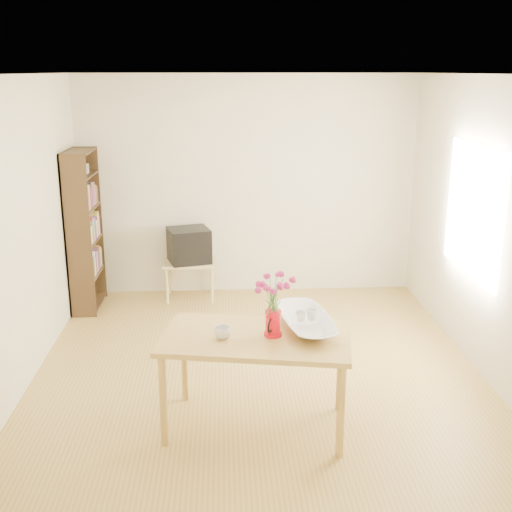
{
  "coord_description": "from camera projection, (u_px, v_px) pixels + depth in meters",
  "views": [
    {
      "loc": [
        -0.29,
        -5.3,
        2.63
      ],
      "look_at": [
        0.0,
        0.3,
        1.0
      ],
      "focal_mm": 45.0,
      "sensor_mm": 36.0,
      "label": 1
    }
  ],
  "objects": [
    {
      "name": "bookshelf",
      "position": [
        85.0,
        236.0,
        7.19
      ],
      "size": [
        0.28,
        0.7,
        1.8
      ],
      "color": "black",
      "rests_on": "ground"
    },
    {
      "name": "bowl",
      "position": [
        306.0,
        295.0,
        4.81
      ],
      "size": [
        0.61,
        0.61,
        0.51
      ],
      "primitive_type": "imported",
      "rotation": [
        0.0,
        0.0,
        0.13
      ],
      "color": "white",
      "rests_on": "table"
    },
    {
      "name": "pitcher",
      "position": [
        273.0,
        324.0,
        4.7
      ],
      "size": [
        0.13,
        0.2,
        0.2
      ],
      "rotation": [
        0.0,
        0.0,
        -0.37
      ],
      "color": "red",
      "rests_on": "table"
    },
    {
      "name": "mug",
      "position": [
        223.0,
        333.0,
        4.66
      ],
      "size": [
        0.15,
        0.15,
        0.09
      ],
      "primitive_type": "imported",
      "rotation": [
        0.0,
        0.0,
        3.5
      ],
      "color": "white",
      "rests_on": "table"
    },
    {
      "name": "television",
      "position": [
        189.0,
        244.0,
        7.52
      ],
      "size": [
        0.55,
        0.53,
        0.4
      ],
      "rotation": [
        0.0,
        0.0,
        0.27
      ],
      "color": "black",
      "rests_on": "tv_stand"
    },
    {
      "name": "teacup_b",
      "position": [
        312.0,
        300.0,
        4.85
      ],
      "size": [
        0.1,
        0.1,
        0.07
      ],
      "primitive_type": "imported",
      "rotation": [
        0.0,
        0.0,
        2.13
      ],
      "color": "white",
      "rests_on": "bowl"
    },
    {
      "name": "flowers",
      "position": [
        273.0,
        291.0,
        4.62
      ],
      "size": [
        0.22,
        0.22,
        0.32
      ],
      "primitive_type": null,
      "color": "#E7368D",
      "rests_on": "pitcher"
    },
    {
      "name": "room",
      "position": [
        261.0,
        232.0,
        5.48
      ],
      "size": [
        4.5,
        4.5,
        4.5
      ],
      "color": "olive",
      "rests_on": "ground"
    },
    {
      "name": "tv_stand",
      "position": [
        190.0,
        267.0,
        7.58
      ],
      "size": [
        0.6,
        0.45,
        0.46
      ],
      "color": "tan",
      "rests_on": "ground"
    },
    {
      "name": "table",
      "position": [
        256.0,
        346.0,
        4.74
      ],
      "size": [
        1.5,
        1.02,
        0.75
      ],
      "rotation": [
        0.0,
        0.0,
        -0.18
      ],
      "color": "#B28A3D",
      "rests_on": "ground"
    },
    {
      "name": "teacup_a",
      "position": [
        301.0,
        302.0,
        4.82
      ],
      "size": [
        0.09,
        0.09,
        0.06
      ],
      "primitive_type": "imported",
      "rotation": [
        0.0,
        0.0,
        0.38
      ],
      "color": "white",
      "rests_on": "bowl"
    }
  ]
}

